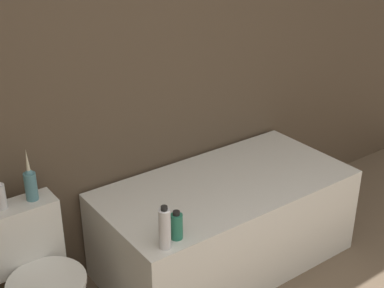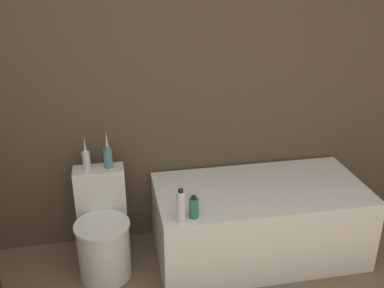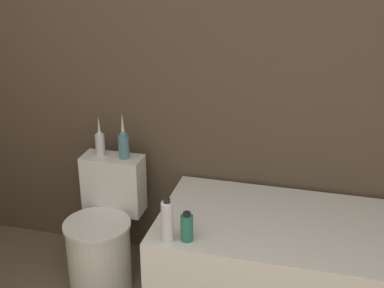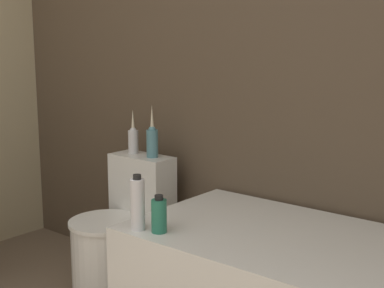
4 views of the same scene
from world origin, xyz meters
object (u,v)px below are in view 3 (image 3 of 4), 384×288
object	(u,v)px
bathtub	(302,270)
shampoo_bottle_short	(187,227)
toilet	(103,235)
shampoo_bottle_tall	(167,221)
vase_gold	(100,142)
vase_silver	(123,143)

from	to	relation	value
bathtub	shampoo_bottle_short	world-z (taller)	shampoo_bottle_short
toilet	shampoo_bottle_tall	distance (m)	0.72
vase_gold	shampoo_bottle_tall	distance (m)	0.82
bathtub	toilet	distance (m)	1.15
toilet	vase_silver	distance (m)	0.55
vase_gold	toilet	bearing A→B (deg)	-69.97
bathtub	shampoo_bottle_tall	size ratio (longest dim) A/B	6.61
vase_silver	shampoo_bottle_tall	size ratio (longest dim) A/B	1.21
toilet	vase_silver	size ratio (longest dim) A/B	2.59
shampoo_bottle_tall	shampoo_bottle_short	world-z (taller)	shampoo_bottle_tall
vase_gold	shampoo_bottle_short	world-z (taller)	vase_gold
bathtub	vase_gold	distance (m)	1.35
shampoo_bottle_tall	vase_gold	bearing A→B (deg)	136.25
toilet	shampoo_bottle_tall	bearing A→B (deg)	-34.61
shampoo_bottle_tall	shampoo_bottle_short	size ratio (longest dim) A/B	1.50
bathtub	shampoo_bottle_short	bearing A→B (deg)	-152.52
bathtub	toilet	xyz separation A→B (m)	(-1.15, 0.03, 0.02)
vase_silver	toilet	bearing A→B (deg)	-110.87
toilet	vase_gold	distance (m)	0.55
bathtub	toilet	world-z (taller)	toilet
toilet	shampoo_bottle_short	world-z (taller)	same
vase_gold	shampoo_bottle_short	size ratio (longest dim) A/B	1.57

